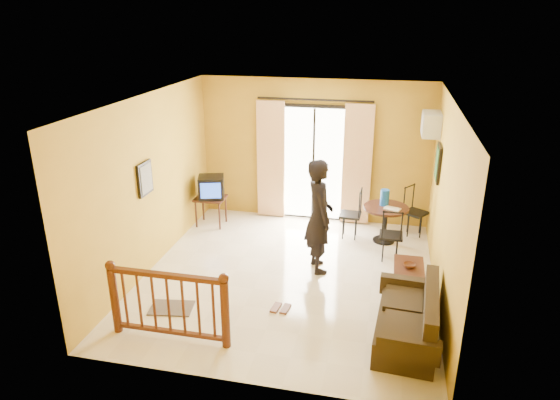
% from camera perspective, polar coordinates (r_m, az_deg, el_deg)
% --- Properties ---
extents(ground, '(5.00, 5.00, 0.00)m').
position_cam_1_polar(ground, '(8.05, 0.92, -8.72)').
color(ground, beige).
rests_on(ground, ground).
extents(room_shell, '(5.00, 5.00, 5.00)m').
position_cam_1_polar(room_shell, '(7.36, 1.00, 2.90)').
color(room_shell, white).
rests_on(room_shell, ground).
extents(balcony_door, '(2.25, 0.14, 2.46)m').
position_cam_1_polar(balcony_door, '(9.80, 3.84, 4.27)').
color(balcony_door, black).
rests_on(balcony_door, ground).
extents(tv_table, '(0.57, 0.48, 0.57)m').
position_cam_1_polar(tv_table, '(9.82, -7.94, -0.11)').
color(tv_table, black).
rests_on(tv_table, ground).
extents(television, '(0.58, 0.55, 0.43)m').
position_cam_1_polar(television, '(9.71, -7.86, 1.48)').
color(television, black).
rests_on(television, tv_table).
extents(picture_left, '(0.05, 0.42, 0.52)m').
position_cam_1_polar(picture_left, '(7.96, -15.16, 2.38)').
color(picture_left, black).
rests_on(picture_left, room_shell).
extents(dining_table, '(0.81, 0.81, 0.68)m').
position_cam_1_polar(dining_table, '(9.20, 11.98, -1.60)').
color(dining_table, black).
rests_on(dining_table, ground).
extents(water_jug, '(0.16, 0.16, 0.30)m').
position_cam_1_polar(water_jug, '(9.16, 11.88, 0.28)').
color(water_jug, '#1249AA').
rests_on(water_jug, dining_table).
extents(serving_tray, '(0.32, 0.26, 0.02)m').
position_cam_1_polar(serving_tray, '(9.05, 12.70, -0.98)').
color(serving_tray, beige).
rests_on(serving_tray, dining_table).
extents(dining_chairs, '(1.66, 1.61, 0.95)m').
position_cam_1_polar(dining_chairs, '(9.32, 11.76, -4.85)').
color(dining_chairs, black).
rests_on(dining_chairs, ground).
extents(air_conditioner, '(0.31, 0.60, 0.40)m').
position_cam_1_polar(air_conditioner, '(9.03, 16.87, 8.30)').
color(air_conditioner, silver).
rests_on(air_conditioner, room_shell).
extents(botanical_print, '(0.05, 0.50, 0.60)m').
position_cam_1_polar(botanical_print, '(8.53, 17.61, 4.05)').
color(botanical_print, black).
rests_on(botanical_print, room_shell).
extents(coffee_table, '(0.44, 0.80, 0.36)m').
position_cam_1_polar(coffee_table, '(7.87, 14.46, -8.21)').
color(coffee_table, black).
rests_on(coffee_table, ground).
extents(bowl, '(0.23, 0.23, 0.06)m').
position_cam_1_polar(bowl, '(7.80, 14.56, -7.23)').
color(bowl, '#542D1D').
rests_on(bowl, coffee_table).
extents(sofa, '(0.82, 1.60, 0.74)m').
position_cam_1_polar(sofa, '(6.71, 14.69, -13.30)').
color(sofa, black).
rests_on(sofa, ground).
extents(standing_person, '(0.67, 0.80, 1.86)m').
position_cam_1_polar(standing_person, '(7.91, 4.49, -1.84)').
color(standing_person, black).
rests_on(standing_person, ground).
extents(stair_balustrade, '(1.63, 0.13, 1.04)m').
position_cam_1_polar(stair_balustrade, '(6.53, -12.68, -11.14)').
color(stair_balustrade, '#471E0F').
rests_on(stair_balustrade, ground).
extents(doormat, '(0.65, 0.49, 0.02)m').
position_cam_1_polar(doormat, '(7.42, -12.29, -11.95)').
color(doormat, '#524841').
rests_on(doormat, ground).
extents(sandals, '(0.27, 0.26, 0.03)m').
position_cam_1_polar(sandals, '(7.24, 0.07, -12.26)').
color(sandals, '#542D1D').
rests_on(sandals, ground).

